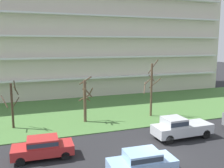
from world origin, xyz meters
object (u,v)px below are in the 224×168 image
at_px(pickup_silver_center_left, 180,127).
at_px(tree_left, 85,99).
at_px(tree_center, 151,88).
at_px(sedan_blue_near_right, 142,161).
at_px(tree_far_left, 12,104).
at_px(sedan_red_near_left, 43,147).

bearing_deg(pickup_silver_center_left, tree_left, -46.91).
xyz_separation_m(tree_center, sedan_blue_near_right, (-6.80, -11.46, -2.48)).
distance_m(tree_far_left, tree_left, 7.29).
relative_size(pickup_silver_center_left, sedan_blue_near_right, 1.21).
xyz_separation_m(pickup_silver_center_left, sedan_blue_near_right, (-5.99, -4.50, -0.14)).
relative_size(tree_far_left, pickup_silver_center_left, 0.91).
relative_size(tree_center, sedan_blue_near_right, 1.48).
relative_size(tree_center, pickup_silver_center_left, 1.23).
height_order(tree_center, sedan_red_near_left, tree_center).
xyz_separation_m(tree_far_left, sedan_blue_near_right, (8.15, -12.16, -1.63)).
bearing_deg(tree_far_left, tree_left, -2.61).
bearing_deg(tree_far_left, pickup_silver_center_left, -28.45).
height_order(tree_far_left, sedan_red_near_left, tree_far_left).
xyz_separation_m(tree_far_left, sedan_red_near_left, (2.30, -7.66, -1.63)).
relative_size(tree_left, tree_center, 0.74).
relative_size(tree_left, sedan_blue_near_right, 1.10).
bearing_deg(sedan_red_near_left, pickup_silver_center_left, -177.54).
bearing_deg(tree_center, pickup_silver_center_left, -96.65).
bearing_deg(pickup_silver_center_left, tree_center, -96.63).
xyz_separation_m(tree_far_left, tree_center, (14.95, -0.70, 0.85)).
distance_m(tree_left, pickup_silver_center_left, 10.15).
xyz_separation_m(tree_left, sedan_red_near_left, (-4.98, -7.33, -1.70)).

